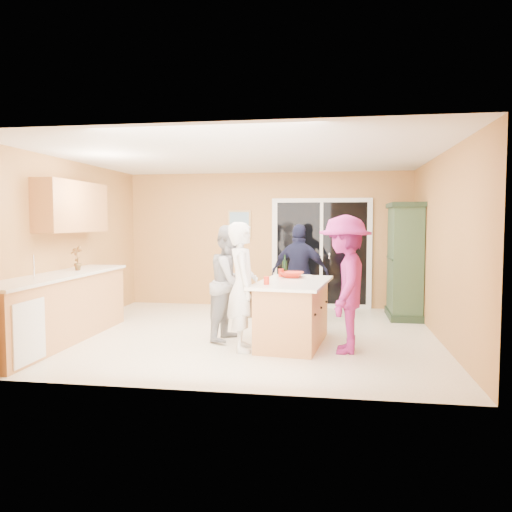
# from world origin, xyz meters

# --- Properties ---
(floor) EXTENTS (5.50, 5.50, 0.00)m
(floor) POSITION_xyz_m (0.00, 0.00, 0.00)
(floor) COLOR white
(floor) RESTS_ON ground
(ceiling) EXTENTS (5.50, 5.00, 0.10)m
(ceiling) POSITION_xyz_m (0.00, 0.00, 2.60)
(ceiling) COLOR silver
(ceiling) RESTS_ON wall_back
(wall_back) EXTENTS (5.50, 0.10, 2.60)m
(wall_back) POSITION_xyz_m (0.00, 2.50, 1.30)
(wall_back) COLOR #E3955D
(wall_back) RESTS_ON ground
(wall_front) EXTENTS (5.50, 0.10, 2.60)m
(wall_front) POSITION_xyz_m (0.00, -2.50, 1.30)
(wall_front) COLOR #E3955D
(wall_front) RESTS_ON ground
(wall_left) EXTENTS (0.10, 5.00, 2.60)m
(wall_left) POSITION_xyz_m (-2.75, 0.00, 1.30)
(wall_left) COLOR #E3955D
(wall_left) RESTS_ON ground
(wall_right) EXTENTS (0.10, 5.00, 2.60)m
(wall_right) POSITION_xyz_m (2.75, 0.00, 1.30)
(wall_right) COLOR #E3955D
(wall_right) RESTS_ON ground
(left_cabinet_run) EXTENTS (0.65, 3.05, 1.24)m
(left_cabinet_run) POSITION_xyz_m (-2.45, -1.05, 0.46)
(left_cabinet_run) COLOR #C5844C
(left_cabinet_run) RESTS_ON floor
(upper_cabinets) EXTENTS (0.35, 1.60, 0.75)m
(upper_cabinets) POSITION_xyz_m (-2.58, -0.20, 1.88)
(upper_cabinets) COLOR #C5844C
(upper_cabinets) RESTS_ON wall_left
(sliding_door) EXTENTS (1.90, 0.07, 2.10)m
(sliding_door) POSITION_xyz_m (1.05, 2.46, 1.05)
(sliding_door) COLOR silver
(sliding_door) RESTS_ON floor
(framed_picture) EXTENTS (0.46, 0.04, 0.56)m
(framed_picture) POSITION_xyz_m (-0.55, 2.48, 1.60)
(framed_picture) COLOR tan
(framed_picture) RESTS_ON wall_back
(kitchen_island) EXTENTS (1.07, 1.72, 0.86)m
(kitchen_island) POSITION_xyz_m (0.74, -0.47, 0.40)
(kitchen_island) COLOR #C5844C
(kitchen_island) RESTS_ON floor
(green_hutch) EXTENTS (0.57, 1.07, 1.97)m
(green_hutch) POSITION_xyz_m (2.49, 1.67, 0.96)
(green_hutch) COLOR #1E301F
(green_hutch) RESTS_ON floor
(woman_white) EXTENTS (0.53, 0.68, 1.65)m
(woman_white) POSITION_xyz_m (0.13, -0.90, 0.83)
(woman_white) COLOR silver
(woman_white) RESTS_ON floor
(woman_grey) EXTENTS (0.77, 0.90, 1.61)m
(woman_grey) POSITION_xyz_m (-0.13, -0.36, 0.80)
(woman_grey) COLOR #9A9A9D
(woman_grey) RESTS_ON floor
(woman_navy) EXTENTS (0.99, 0.52, 1.62)m
(woman_navy) POSITION_xyz_m (0.74, 1.02, 0.81)
(woman_navy) COLOR #161931
(woman_navy) RESTS_ON floor
(woman_magenta) EXTENTS (0.73, 1.17, 1.74)m
(woman_magenta) POSITION_xyz_m (1.42, -0.79, 0.87)
(woman_magenta) COLOR #9C2279
(woman_magenta) RESTS_ON floor
(serving_bowl) EXTENTS (0.35, 0.35, 0.08)m
(serving_bowl) POSITION_xyz_m (0.69, -0.05, 0.90)
(serving_bowl) COLOR red
(serving_bowl) RESTS_ON kitchen_island
(tulip_vase) EXTENTS (0.22, 0.18, 0.37)m
(tulip_vase) POSITION_xyz_m (-2.45, -0.32, 1.12)
(tulip_vase) COLOR #A11010
(tulip_vase) RESTS_ON left_cabinet_run
(tumbler_near) EXTENTS (0.10, 0.10, 0.11)m
(tumbler_near) POSITION_xyz_m (0.53, 0.04, 0.91)
(tumbler_near) COLOR red
(tumbler_near) RESTS_ON kitchen_island
(tumbler_far) EXTENTS (0.09, 0.09, 0.11)m
(tumbler_far) POSITION_xyz_m (0.44, -0.89, 0.91)
(tumbler_far) COLOR red
(tumbler_far) RESTS_ON kitchen_island
(wine_bottle) EXTENTS (0.07, 0.07, 0.32)m
(wine_bottle) POSITION_xyz_m (0.57, 0.12, 0.98)
(wine_bottle) COLOR black
(wine_bottle) RESTS_ON kitchen_island
(white_plate) EXTENTS (0.21, 0.21, 0.01)m
(white_plate) POSITION_xyz_m (0.88, 0.17, 0.86)
(white_plate) COLOR white
(white_plate) RESTS_ON kitchen_island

